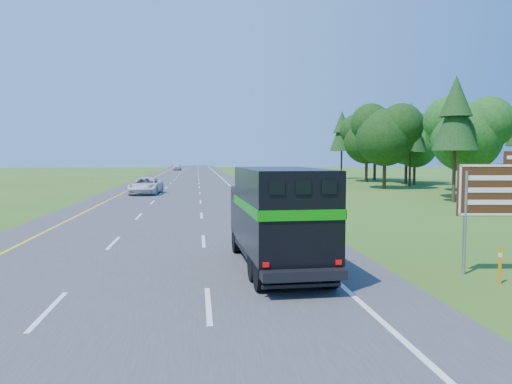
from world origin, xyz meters
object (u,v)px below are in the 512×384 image
at_px(white_suv, 146,186).
at_px(far_car, 177,167).
at_px(exit_sign, 495,195).
at_px(horse_truck, 278,215).

relative_size(white_suv, far_car, 1.20).
distance_m(far_car, exit_sign, 112.06).
relative_size(horse_truck, white_suv, 1.29).
bearing_deg(horse_truck, far_car, 91.74).
bearing_deg(white_suv, exit_sign, -63.24).
height_order(white_suv, far_car, far_car).
height_order(horse_truck, exit_sign, exit_sign).
bearing_deg(white_suv, far_car, 94.64).
distance_m(horse_truck, far_car, 110.13).
height_order(white_suv, exit_sign, exit_sign).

